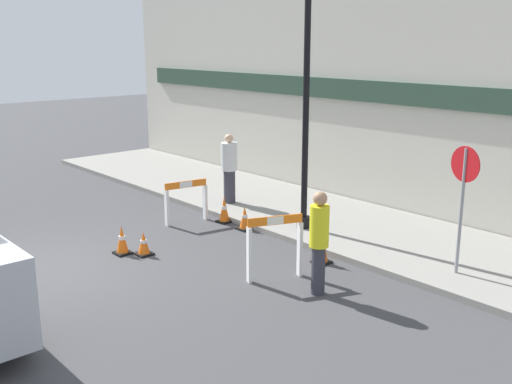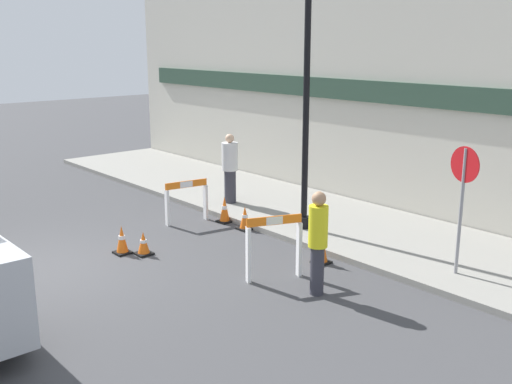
{
  "view_description": "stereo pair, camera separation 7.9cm",
  "coord_description": "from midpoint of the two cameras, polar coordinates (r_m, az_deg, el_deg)",
  "views": [
    {
      "loc": [
        9.86,
        -3.58,
        3.96
      ],
      "look_at": [
        1.14,
        4.15,
        1.0
      ],
      "focal_mm": 42.0,
      "sensor_mm": 36.0,
      "label": 1
    },
    {
      "loc": [
        9.92,
        -3.52,
        3.96
      ],
      "look_at": [
        1.14,
        4.15,
        1.0
      ],
      "focal_mm": 42.0,
      "sensor_mm": 36.0,
      "label": 2
    }
  ],
  "objects": [
    {
      "name": "ground_plane",
      "position": [
        11.23,
        -20.49,
        -7.35
      ],
      "size": [
        60.0,
        60.0,
        0.0
      ],
      "primitive_type": "plane",
      "color": "#424244"
    },
    {
      "name": "sidewalk_slab",
      "position": [
        14.41,
        2.88,
        -1.48
      ],
      "size": [
        18.0,
        3.35,
        0.12
      ],
      "color": "gray",
      "rests_on": "ground_plane"
    },
    {
      "name": "storefront_facade",
      "position": [
        15.2,
        7.79,
        9.56
      ],
      "size": [
        18.0,
        0.22,
        5.5
      ],
      "color": "beige",
      "rests_on": "ground_plane"
    },
    {
      "name": "streetlamp_post",
      "position": [
        12.13,
        4.7,
        13.38
      ],
      "size": [
        0.44,
        0.44,
        5.76
      ],
      "color": "black",
      "rests_on": "sidewalk_slab"
    },
    {
      "name": "stop_sign",
      "position": [
        10.41,
        18.92,
        0.26
      ],
      "size": [
        0.59,
        0.16,
        2.18
      ],
      "rotation": [
        0.0,
        0.0,
        2.91
      ],
      "color": "gray",
      "rests_on": "sidewalk_slab"
    },
    {
      "name": "barricade_0",
      "position": [
        10.13,
        1.6,
        -5.04
      ],
      "size": [
        0.5,
        0.95,
        1.12
      ],
      "rotation": [
        0.0,
        0.0,
        7.46
      ],
      "color": "white",
      "rests_on": "ground_plane"
    },
    {
      "name": "barricade_1",
      "position": [
        13.37,
        -6.83,
        -0.72
      ],
      "size": [
        0.3,
        1.01,
        0.95
      ],
      "rotation": [
        0.0,
        0.0,
        10.83
      ],
      "color": "white",
      "rests_on": "ground_plane"
    },
    {
      "name": "traffic_cone_0",
      "position": [
        11.58,
        -10.84,
        -4.89
      ],
      "size": [
        0.3,
        0.3,
        0.46
      ],
      "color": "black",
      "rests_on": "ground_plane"
    },
    {
      "name": "traffic_cone_1",
      "position": [
        12.86,
        -1.26,
        -2.54
      ],
      "size": [
        0.3,
        0.3,
        0.51
      ],
      "color": "black",
      "rests_on": "ground_plane"
    },
    {
      "name": "traffic_cone_2",
      "position": [
        13.38,
        -3.21,
        -1.72
      ],
      "size": [
        0.3,
        0.3,
        0.6
      ],
      "color": "black",
      "rests_on": "ground_plane"
    },
    {
      "name": "traffic_cone_3",
      "position": [
        11.01,
        6.11,
        -5.32
      ],
      "size": [
        0.3,
        0.3,
        0.6
      ],
      "color": "black",
      "rests_on": "ground_plane"
    },
    {
      "name": "traffic_cone_4",
      "position": [
        11.7,
        -12.83,
        -4.53
      ],
      "size": [
        0.3,
        0.3,
        0.56
      ],
      "color": "black",
      "rests_on": "ground_plane"
    },
    {
      "name": "person_worker",
      "position": [
        9.49,
        5.78,
        -4.46
      ],
      "size": [
        0.36,
        0.36,
        1.7
      ],
      "rotation": [
        0.0,
        0.0,
        2.94
      ],
      "color": "#33333D",
      "rests_on": "ground_plane"
    },
    {
      "name": "person_pedestrian",
      "position": [
        14.44,
        -2.72,
        2.44
      ],
      "size": [
        0.48,
        0.48,
        1.69
      ],
      "rotation": [
        0.0,
        0.0,
        2.89
      ],
      "color": "#33333D",
      "rests_on": "sidewalk_slab"
    }
  ]
}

